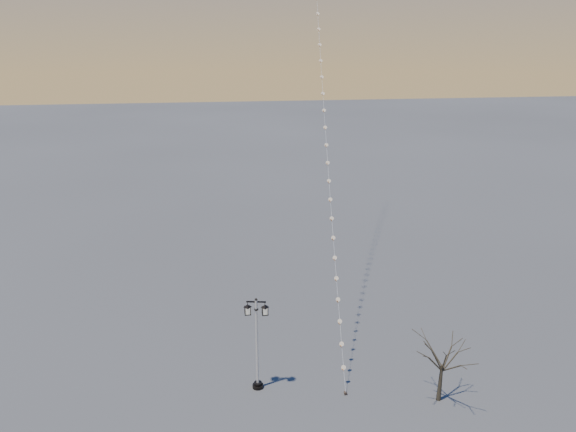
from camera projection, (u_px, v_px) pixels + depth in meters
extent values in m
plane|color=#464646|center=(328.00, 413.00, 27.23)|extent=(300.00, 300.00, 0.00)
cylinder|color=black|center=(258.00, 386.00, 29.20)|extent=(0.61, 0.61, 0.18)
cylinder|color=black|center=(258.00, 383.00, 29.15)|extent=(0.44, 0.44, 0.15)
cylinder|color=beige|center=(257.00, 342.00, 28.32)|extent=(0.14, 0.14, 5.15)
cylinder|color=black|center=(256.00, 309.00, 27.69)|extent=(0.22, 0.22, 0.07)
cube|color=black|center=(256.00, 302.00, 27.56)|extent=(1.03, 0.26, 0.07)
sphere|color=black|center=(256.00, 300.00, 27.51)|extent=(0.15, 0.15, 0.15)
pyramid|color=black|center=(247.00, 304.00, 27.62)|extent=(0.48, 0.48, 0.15)
cube|color=beige|center=(248.00, 310.00, 27.73)|extent=(0.28, 0.28, 0.37)
cube|color=black|center=(248.00, 314.00, 27.80)|extent=(0.33, 0.33, 0.04)
pyramid|color=black|center=(265.00, 305.00, 27.59)|extent=(0.48, 0.48, 0.15)
cube|color=beige|center=(265.00, 311.00, 27.70)|extent=(0.28, 0.28, 0.37)
cube|color=black|center=(265.00, 314.00, 27.76)|extent=(0.33, 0.33, 0.04)
cone|color=#332C1E|center=(440.00, 382.00, 27.88)|extent=(0.26, 0.26, 2.18)
cylinder|color=#33271E|center=(345.00, 393.00, 28.62)|extent=(0.17, 0.17, 0.17)
cylinder|color=black|center=(345.00, 393.00, 28.61)|extent=(0.03, 0.03, 0.21)
cone|color=orange|center=(322.00, 58.00, 37.70)|extent=(0.07, 0.07, 0.24)
cylinder|color=white|center=(346.00, 386.00, 28.48)|extent=(0.01, 0.01, 0.68)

